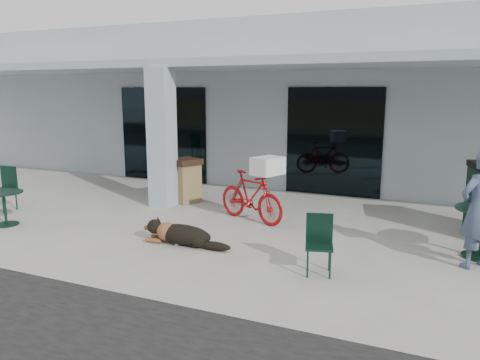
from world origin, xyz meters
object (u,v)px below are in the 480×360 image
at_px(cafe_table_near, 5,208).
at_px(dog, 183,233).
at_px(trash_receptacle, 186,180).
at_px(bicycle, 251,197).
at_px(cafe_chair_near, 3,189).
at_px(cafe_chair_far_a, 319,245).
at_px(person, 479,210).

bearing_deg(cafe_table_near, dog, 5.28).
bearing_deg(cafe_table_near, trash_receptacle, 53.71).
bearing_deg(bicycle, cafe_chair_near, 126.84).
bearing_deg(cafe_chair_far_a, cafe_chair_near, 158.97).
distance_m(dog, trash_receptacle, 3.17).
bearing_deg(cafe_table_near, bicycle, 27.10).
bearing_deg(cafe_chair_near, person, 0.53).
distance_m(bicycle, cafe_chair_far_a, 2.94).
xyz_separation_m(bicycle, cafe_chair_near, (-5.31, -1.43, -0.02)).
bearing_deg(cafe_chair_near, bicycle, 12.93).
bearing_deg(trash_receptacle, person, -17.31).
xyz_separation_m(dog, cafe_table_near, (-3.82, -0.35, 0.13)).
bearing_deg(person, cafe_chair_far_a, -11.17).
height_order(cafe_table_near, trash_receptacle, trash_receptacle).
height_order(cafe_chair_near, cafe_chair_far_a, cafe_chair_near).
xyz_separation_m(cafe_chair_far_a, person, (2.08, 1.20, 0.46)).
bearing_deg(person, bicycle, -54.85).
bearing_deg(cafe_chair_far_a, cafe_table_near, 165.15).
bearing_deg(cafe_table_near, cafe_chair_near, 141.55).
bearing_deg(cafe_chair_far_a, person, 14.85).
distance_m(cafe_table_near, person, 8.48).
xyz_separation_m(person, trash_receptacle, (-6.08, 1.90, -0.37)).
xyz_separation_m(dog, trash_receptacle, (-1.54, 2.76, 0.32)).
distance_m(cafe_table_near, cafe_chair_far_a, 6.29).
distance_m(cafe_chair_far_a, person, 2.45).
bearing_deg(cafe_chair_far_a, trash_receptacle, 127.28).
relative_size(cafe_table_near, cafe_chair_far_a, 0.83).
distance_m(cafe_chair_near, cafe_chair_far_a, 7.31).
distance_m(dog, cafe_chair_far_a, 2.50).
relative_size(bicycle, trash_receptacle, 1.62).
xyz_separation_m(cafe_table_near, person, (8.37, 1.21, 0.56)).
bearing_deg(dog, person, 7.27).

